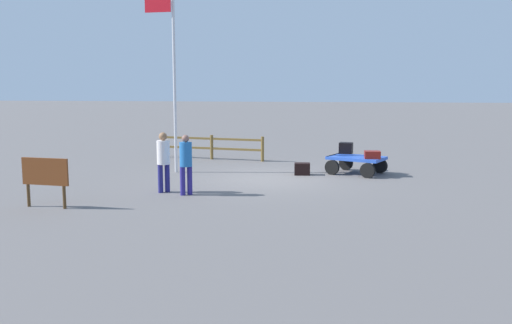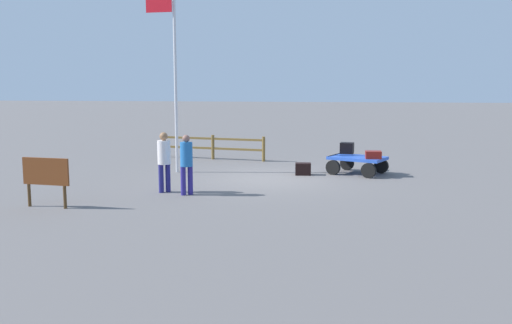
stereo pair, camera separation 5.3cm
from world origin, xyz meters
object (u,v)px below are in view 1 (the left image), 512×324
(suitcase_tan, at_px, (372,155))
(worker_trailing, at_px, (186,160))
(suitcase_maroon, at_px, (302,169))
(worker_lead, at_px, (163,157))
(flagpole, at_px, (172,71))
(luggage_cart, at_px, (356,161))
(suitcase_navy, at_px, (346,148))
(signboard, at_px, (45,175))

(suitcase_tan, xyz_separation_m, worker_trailing, (5.33, 3.62, 0.25))
(suitcase_maroon, xyz_separation_m, worker_lead, (3.77, 3.37, 0.80))
(worker_lead, distance_m, flagpole, 4.28)
(worker_lead, height_order, flagpole, flagpole)
(luggage_cart, distance_m, worker_trailing, 6.34)
(suitcase_maroon, distance_m, worker_trailing, 4.83)
(suitcase_navy, bearing_deg, luggage_cart, 112.51)
(luggage_cart, distance_m, suitcase_tan, 0.73)
(suitcase_maroon, bearing_deg, signboard, 42.19)
(flagpole, relative_size, signboard, 4.70)
(suitcase_tan, distance_m, suitcase_maroon, 2.33)
(suitcase_tan, relative_size, suitcase_maroon, 0.96)
(luggage_cart, bearing_deg, signboard, 37.06)
(flagpole, height_order, signboard, flagpole)
(luggage_cart, bearing_deg, suitcase_maroon, 13.04)
(suitcase_navy, relative_size, worker_lead, 0.30)
(suitcase_navy, xyz_separation_m, signboard, (7.62, 6.71, 0.05))
(worker_lead, height_order, worker_trailing, worker_lead)
(worker_lead, bearing_deg, signboard, 42.77)
(suitcase_maroon, relative_size, worker_lead, 0.31)
(worker_lead, bearing_deg, suitcase_maroon, -138.18)
(suitcase_maroon, relative_size, signboard, 0.42)
(suitcase_navy, height_order, suitcase_tan, suitcase_navy)
(signboard, bearing_deg, suitcase_navy, -138.63)
(luggage_cart, distance_m, suitcase_maroon, 1.84)
(luggage_cart, relative_size, worker_trailing, 1.27)
(suitcase_navy, height_order, worker_trailing, worker_trailing)
(suitcase_navy, bearing_deg, flagpole, 10.02)
(worker_lead, bearing_deg, suitcase_navy, -139.28)
(luggage_cart, height_order, suitcase_navy, suitcase_navy)
(suitcase_tan, relative_size, signboard, 0.41)
(worker_lead, relative_size, worker_trailing, 1.02)
(suitcase_tan, height_order, flagpole, flagpole)
(worker_trailing, height_order, signboard, worker_trailing)
(worker_trailing, bearing_deg, luggage_cart, -139.93)
(suitcase_maroon, distance_m, worker_lead, 5.12)
(suitcase_navy, bearing_deg, suitcase_maroon, 37.73)
(suitcase_maroon, height_order, flagpole, flagpole)
(luggage_cart, xyz_separation_m, suitcase_navy, (0.30, -0.73, 0.34))
(luggage_cart, bearing_deg, worker_trailing, 40.07)
(suitcase_navy, bearing_deg, suitcase_tan, 123.92)
(flagpole, bearing_deg, signboard, 72.62)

